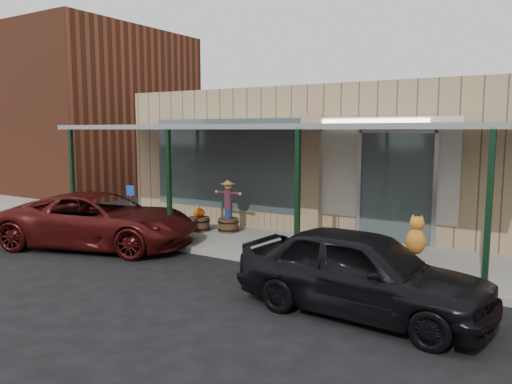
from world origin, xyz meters
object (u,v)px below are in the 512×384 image
Objects in this scene: handicap_sign at (131,203)px; car_maroon at (100,220)px; barrel_pumpkin at (199,222)px; parked_sedan at (362,272)px; barrel_scarecrow at (228,214)px.

handicap_sign reaches higher than car_maroon.
handicap_sign is (-1.33, -1.30, 0.61)m from barrel_pumpkin.
car_maroon is (-7.31, 0.93, -0.02)m from parked_sedan.
parked_sedan is at bearing -115.04° from car_maroon.
parked_sedan is (6.00, -3.33, 0.31)m from barrel_pumpkin.
barrel_pumpkin is at bearing 43.03° from handicap_sign.
barrel_scarecrow is 0.88m from barrel_pumpkin.
barrel_pumpkin is (-0.78, -0.33, -0.25)m from barrel_scarecrow.
handicap_sign is at bearing 78.60° from parked_sedan.
barrel_pumpkin is 0.52× the size of handicap_sign.
barrel_pumpkin is 1.95m from handicap_sign.
car_maroon is at bearing 86.81° from parked_sedan.
car_maroon is at bearing -89.94° from handicap_sign.
barrel_scarecrow reaches higher than parked_sedan.
barrel_scarecrow is at bearing 36.34° from handicap_sign.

